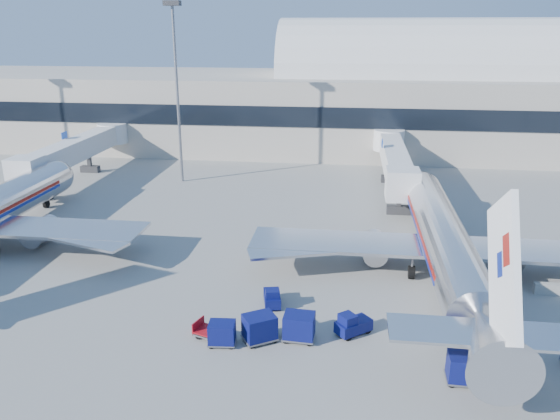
# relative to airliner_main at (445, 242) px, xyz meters

# --- Properties ---
(ground) EXTENTS (260.00, 260.00, 0.00)m
(ground) POSITION_rel_airliner_main_xyz_m (-10.00, -4.51, -2.93)
(ground) COLOR gray
(ground) RESTS_ON ground
(terminal) EXTENTS (170.00, 28.15, 21.00)m
(terminal) POSITION_rel_airliner_main_xyz_m (-23.60, 51.46, 4.60)
(terminal) COLOR #B2AA9E
(terminal) RESTS_ON ground
(airliner_main) EXTENTS (32.00, 37.26, 12.07)m
(airliner_main) POSITION_rel_airliner_main_xyz_m (0.00, 0.00, 0.00)
(airliner_main) COLOR silver
(airliner_main) RESTS_ON ground
(jetbridge_near) EXTENTS (4.40, 27.50, 6.25)m
(jetbridge_near) POSITION_rel_airliner_main_xyz_m (-2.40, 26.30, 1.00)
(jetbridge_near) COLOR silver
(jetbridge_near) RESTS_ON ground
(jetbridge_mid) EXTENTS (4.40, 27.50, 6.25)m
(jetbridge_mid) POSITION_rel_airliner_main_xyz_m (-44.40, 26.30, 1.00)
(jetbridge_mid) COLOR silver
(jetbridge_mid) RESTS_ON ground
(mast_west) EXTENTS (2.00, 1.20, 22.60)m
(mast_west) POSITION_rel_airliner_main_xyz_m (-30.00, 25.49, 11.87)
(mast_west) COLOR slate
(mast_west) RESTS_ON ground
(barrier_near) EXTENTS (3.00, 0.55, 0.90)m
(barrier_near) POSITION_rel_airliner_main_xyz_m (8.00, -2.51, -2.48)
(barrier_near) COLOR #9E9E96
(barrier_near) RESTS_ON ground
(tug_lead) EXTENTS (2.63, 2.46, 1.57)m
(tug_lead) POSITION_rel_airliner_main_xyz_m (-7.38, -10.20, -2.21)
(tug_lead) COLOR #0A0F4D
(tug_lead) RESTS_ON ground
(tug_right) EXTENTS (2.48, 2.32, 1.48)m
(tug_right) POSITION_rel_airliner_main_xyz_m (0.50, -9.06, -2.25)
(tug_right) COLOR #0A0F4D
(tug_right) RESTS_ON ground
(tug_left) EXTENTS (1.61, 2.49, 1.50)m
(tug_left) POSITION_rel_airliner_main_xyz_m (-13.26, -7.01, -2.24)
(tug_left) COLOR #0A0F4D
(tug_left) RESTS_ON ground
(cart_train_a) EXTENTS (2.18, 1.72, 1.84)m
(cart_train_a) POSITION_rel_airliner_main_xyz_m (-10.84, -11.35, -1.94)
(cart_train_a) COLOR #0A0F4D
(cart_train_a) RESTS_ON ground
(cart_train_b) EXTENTS (2.62, 2.46, 1.85)m
(cart_train_b) POSITION_rel_airliner_main_xyz_m (-13.38, -11.83, -1.94)
(cart_train_b) COLOR #0A0F4D
(cart_train_b) RESTS_ON ground
(cart_train_c) EXTENTS (1.87, 1.48, 1.56)m
(cart_train_c) POSITION_rel_airliner_main_xyz_m (-15.72, -12.56, -2.09)
(cart_train_c) COLOR #0A0F4D
(cart_train_c) RESTS_ON ground
(cart_solo_near) EXTENTS (2.02, 1.56, 1.75)m
(cart_solo_near) POSITION_rel_airliner_main_xyz_m (-0.98, -14.68, -1.99)
(cart_solo_near) COLOR #0A0F4D
(cart_solo_near) RESTS_ON ground
(cart_open_red) EXTENTS (2.35, 1.99, 0.53)m
(cart_open_red) POSITION_rel_airliner_main_xyz_m (-16.65, -11.88, -2.54)
(cart_open_red) COLOR slate
(cart_open_red) RESTS_ON ground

